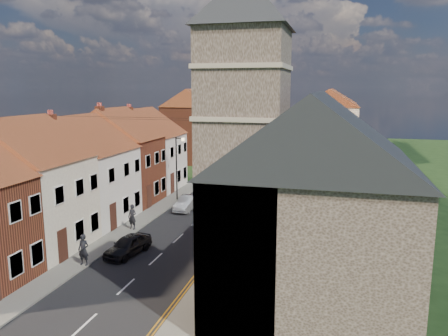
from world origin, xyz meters
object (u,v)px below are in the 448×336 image
Objects in this scene: church at (305,186)px; lamppost at (177,164)px; car_near at (128,245)px; car_far at (235,159)px; pedestrian_right at (256,219)px; pedestrian_left at (84,250)px; car_distant at (261,143)px; car_mid at (187,203)px; pedestrian_left_b at (132,217)px.

church is 21.38m from lamppost.
church is at bearing -4.41° from car_near.
car_far is (-1.16, 34.73, 0.07)m from car_near.
car_near is 0.76× the size of car_far.
car_near is at bearing 26.62° from pedestrian_right.
pedestrian_left reaches higher than pedestrian_right.
car_near is at bearing 165.52° from church.
car_near is at bearing -82.63° from lamppost.
car_near is 34.75m from car_far.
car_mid is at bearing -70.07° from car_distant.
lamppost is at bearing 91.96° from pedestrian_left.
church is 3.09× the size of car_far.
car_near is 3.00m from pedestrian_left.
lamppost is at bearing -54.85° from pedestrian_right.
pedestrian_left_b is at bearing -76.61° from car_far.
church reaches higher than pedestrian_right.
car_distant is (-12.56, 58.58, -5.34)m from church.
lamppost reaches higher than car_mid.
car_distant is at bearing 104.87° from car_far.
pedestrian_left_b is (-0.28, 6.98, -0.01)m from pedestrian_left.
car_near is 9.79m from pedestrian_right.
car_far reaches higher than car_distant.
pedestrian_left reaches higher than car_near.
car_near is at bearing -70.54° from car_distant.
lamppost is 21.20m from car_far.
pedestrian_left_b is at bearing 93.86° from pedestrian_left.
pedestrian_left is (-0.50, -58.09, 0.55)m from car_distant.
pedestrian_right is (8.80, 9.14, -0.10)m from pedestrian_left.
pedestrian_left is at bearing -72.24° from car_distant.
pedestrian_left reaches higher than car_distant.
car_distant is 1.99× the size of pedestrian_left.
lamppost is at bearing 128.30° from church.
pedestrian_left is at bearing 29.56° from pedestrian_right.
car_mid is 23.75m from car_far.
lamppost is at bearing 107.45° from car_near.
car_far is 20.90m from car_distant.
car_mid is (-11.26, 13.96, -5.26)m from church.
church reaches higher than car_far.
church is 4.05× the size of car_near.
lamppost is 1.57× the size of car_distant.
pedestrian_right is at bearing -58.64° from car_far.
car_mid is 0.76× the size of car_far.
lamppost is at bearing -76.80° from car_far.
lamppost is 1.22× the size of car_far.
pedestrian_left reaches higher than car_far.
car_distant is 2.21× the size of pedestrian_right.
pedestrian_right is (-4.26, 9.63, -4.89)m from church.
car_near reaches higher than car_distant.
church is 8.00× the size of pedestrian_left_b.
car_far is at bearing 95.75° from car_mid.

